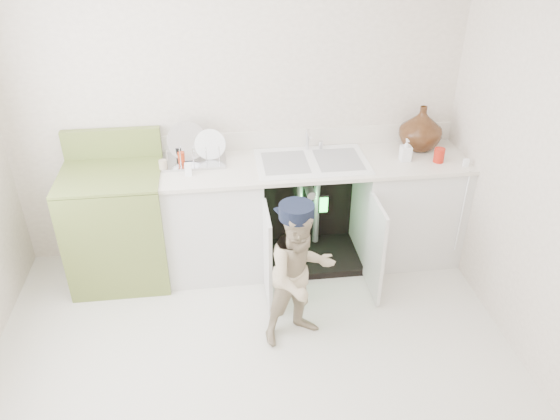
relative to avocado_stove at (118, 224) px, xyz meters
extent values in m
plane|color=beige|center=(0.95, -1.18, -0.47)|extent=(3.50, 3.50, 0.00)
cube|color=silver|center=(0.95, 0.32, 0.78)|extent=(3.50, 2.50, 0.02)
cube|color=silver|center=(2.70, -1.18, 0.78)|extent=(2.50, 3.00, 0.02)
cube|color=silver|center=(0.70, 0.02, -0.04)|extent=(0.80, 0.60, 0.86)
cube|color=silver|center=(2.30, 0.02, -0.04)|extent=(0.80, 0.60, 0.86)
cube|color=black|center=(1.50, 0.29, -0.04)|extent=(0.80, 0.06, 0.86)
cube|color=black|center=(1.50, 0.02, -0.44)|extent=(0.80, 0.60, 0.06)
cylinder|color=gray|center=(1.43, 0.12, -0.02)|extent=(0.05, 0.05, 0.70)
cylinder|color=gray|center=(1.57, 0.12, -0.02)|extent=(0.05, 0.05, 0.70)
cylinder|color=gray|center=(1.50, 0.07, 0.15)|extent=(0.07, 0.18, 0.07)
cube|color=silver|center=(1.10, -0.48, -0.07)|extent=(0.03, 0.40, 0.76)
cube|color=silver|center=(1.90, -0.48, -0.07)|extent=(0.02, 0.40, 0.76)
cube|color=white|center=(1.50, 0.02, 0.41)|extent=(2.44, 0.64, 0.03)
cube|color=white|center=(1.50, 0.31, 0.50)|extent=(2.44, 0.02, 0.15)
cube|color=white|center=(1.50, 0.02, 0.42)|extent=(0.85, 0.55, 0.02)
cube|color=gray|center=(1.30, 0.02, 0.43)|extent=(0.34, 0.40, 0.01)
cube|color=gray|center=(1.71, 0.02, 0.43)|extent=(0.34, 0.40, 0.01)
cylinder|color=silver|center=(1.50, 0.24, 0.52)|extent=(0.03, 0.03, 0.17)
cylinder|color=silver|center=(1.50, 0.18, 0.59)|extent=(0.02, 0.14, 0.02)
cylinder|color=silver|center=(1.61, 0.24, 0.47)|extent=(0.04, 0.04, 0.06)
cylinder|color=white|center=(2.63, -0.29, 0.08)|extent=(0.01, 0.01, 0.70)
cube|color=white|center=(2.63, -0.20, 0.46)|extent=(0.04, 0.02, 0.06)
cube|color=silver|center=(0.61, 0.14, 0.44)|extent=(0.48, 0.32, 0.02)
cylinder|color=silver|center=(0.57, 0.16, 0.53)|extent=(0.30, 0.11, 0.29)
cylinder|color=white|center=(0.74, 0.14, 0.51)|extent=(0.23, 0.06, 0.23)
cylinder|color=silver|center=(0.42, 0.04, 0.52)|extent=(0.01, 0.01, 0.14)
cylinder|color=silver|center=(0.52, 0.04, 0.52)|extent=(0.01, 0.01, 0.14)
cylinder|color=silver|center=(0.61, 0.04, 0.52)|extent=(0.01, 0.01, 0.14)
cylinder|color=silver|center=(0.71, 0.04, 0.52)|extent=(0.01, 0.01, 0.14)
cylinder|color=silver|center=(0.81, 0.04, 0.52)|extent=(0.01, 0.01, 0.14)
imported|color=#4B3215|center=(2.39, 0.16, 0.60)|extent=(0.34, 0.34, 0.35)
imported|color=#FB5D0D|center=(2.40, 0.12, 0.54)|extent=(0.09, 0.09, 0.22)
imported|color=white|center=(2.22, -0.04, 0.52)|extent=(0.08, 0.08, 0.17)
cylinder|color=#B21C0F|center=(2.46, -0.10, 0.48)|extent=(0.08, 0.08, 0.11)
cylinder|color=#BD3210|center=(0.52, 0.10, 0.48)|extent=(0.05, 0.05, 0.10)
cylinder|color=tan|center=(0.39, 0.02, 0.47)|extent=(0.06, 0.06, 0.08)
cylinder|color=black|center=(0.50, 0.14, 0.49)|extent=(0.04, 0.04, 0.12)
cube|color=white|center=(0.57, -0.08, 0.47)|extent=(0.05, 0.05, 0.09)
cube|color=olive|center=(0.00, -0.01, -0.03)|extent=(0.73, 0.65, 0.89)
cube|color=olive|center=(0.00, -0.01, 0.43)|extent=(0.73, 0.65, 0.02)
cube|color=olive|center=(0.00, 0.28, 0.55)|extent=(0.73, 0.06, 0.23)
cylinder|color=black|center=(-0.18, -0.17, 0.43)|extent=(0.16, 0.16, 0.02)
cylinder|color=silver|center=(-0.18, -0.17, 0.44)|extent=(0.19, 0.19, 0.01)
cylinder|color=black|center=(-0.18, 0.15, 0.43)|extent=(0.16, 0.16, 0.02)
cylinder|color=silver|center=(-0.18, 0.15, 0.44)|extent=(0.19, 0.19, 0.01)
cylinder|color=black|center=(0.18, -0.17, 0.43)|extent=(0.16, 0.16, 0.02)
cylinder|color=silver|center=(0.18, -0.17, 0.44)|extent=(0.19, 0.19, 0.01)
cylinder|color=black|center=(0.18, 0.15, 0.43)|extent=(0.16, 0.16, 0.02)
cylinder|color=silver|center=(0.18, 0.15, 0.44)|extent=(0.19, 0.19, 0.01)
imported|color=tan|center=(1.28, -0.87, 0.05)|extent=(0.61, 0.54, 1.03)
cylinder|color=black|center=(1.28, -0.87, 0.53)|extent=(0.28, 0.28, 0.09)
cube|color=black|center=(1.25, -0.78, 0.50)|extent=(0.19, 0.14, 0.01)
cube|color=black|center=(1.53, -0.32, 0.25)|extent=(0.07, 0.01, 0.14)
cube|color=#26F23F|center=(1.53, -0.33, 0.25)|extent=(0.06, 0.00, 0.12)
camera|label=1|loc=(0.79, -3.68, 2.25)|focal=35.00mm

